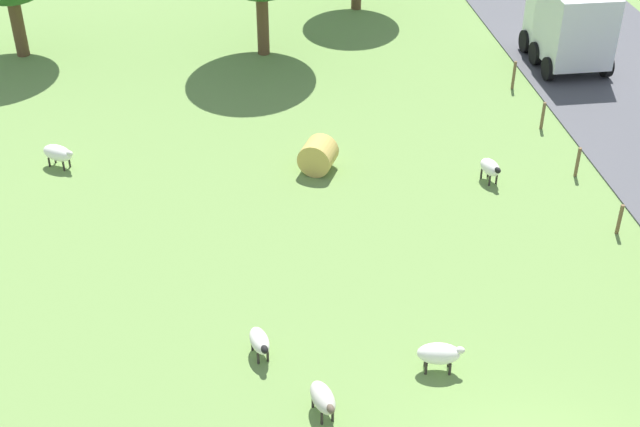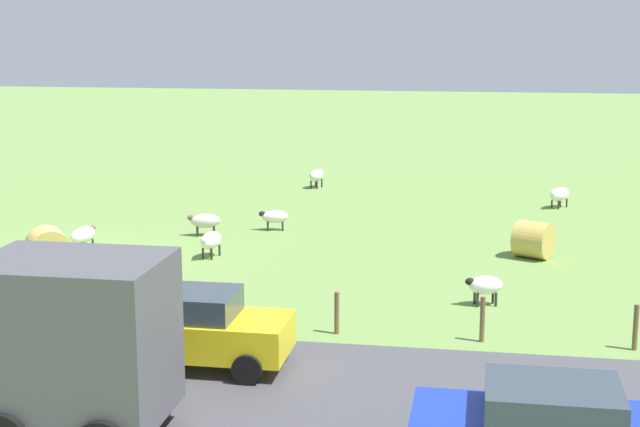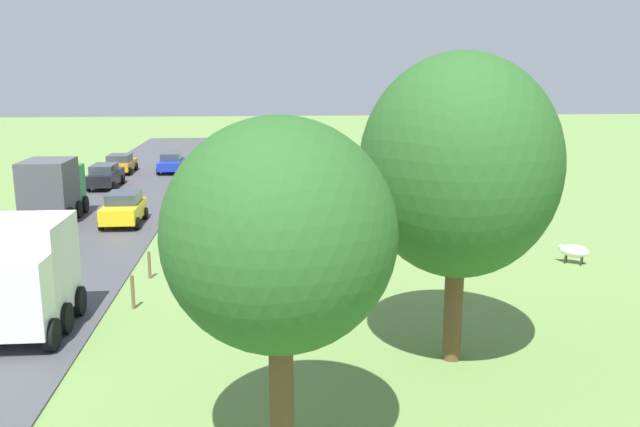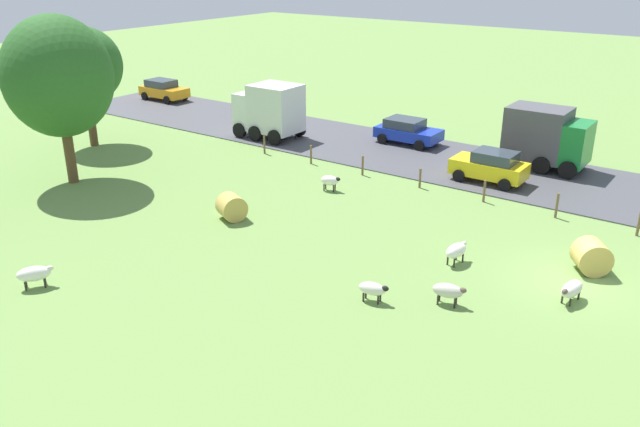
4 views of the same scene
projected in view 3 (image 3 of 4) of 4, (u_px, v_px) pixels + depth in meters
ground_plane at (284, 199)px, 42.80m from camera, size 160.00×160.00×0.00m
road_strip at (113, 201)px, 41.89m from camera, size 8.00×80.00×0.06m
sheep_0 at (385, 206)px, 38.06m from camera, size 0.66×1.13×0.73m
sheep_1 at (542, 202)px, 38.93m from camera, size 1.19×0.76×0.85m
sheep_2 at (308, 190)px, 43.21m from camera, size 1.33×0.73×0.75m
sheep_3 at (231, 241)px, 29.94m from camera, size 0.74×1.08×0.81m
sheep_4 at (356, 198)px, 40.10m from camera, size 0.74×1.22×0.79m
sheep_5 at (574, 251)px, 28.33m from camera, size 1.28×1.12×0.83m
sheep_6 at (306, 202)px, 38.76m from camera, size 1.24×0.72×0.84m
hay_bale_0 at (361, 246)px, 28.95m from camera, size 1.52×1.46×1.19m
hay_bale_1 at (265, 188)px, 42.89m from camera, size 1.63×1.68×1.29m
tree_1 at (459, 167)px, 17.92m from camera, size 5.42×5.42×8.59m
tree_2 at (279, 236)px, 12.82m from camera, size 4.56×4.56×7.27m
fence_post_0 at (198, 180)px, 46.66m from camera, size 0.12×0.12×1.07m
fence_post_1 at (193, 189)px, 43.27m from camera, size 0.12×0.12×1.12m
fence_post_2 at (187, 198)px, 39.88m from camera, size 0.12×0.12×1.20m
fence_post_3 at (180, 211)px, 36.50m from camera, size 0.12×0.12×1.11m
fence_post_4 at (172, 226)px, 33.12m from camera, size 0.12×0.12×1.05m
fence_post_5 at (162, 243)px, 29.73m from camera, size 0.12×0.12×1.10m
fence_post_6 at (149, 265)px, 26.35m from camera, size 0.12×0.12×1.09m
fence_post_7 at (133, 292)px, 22.95m from camera, size 0.12×0.12×1.20m
truck_0 at (22, 276)px, 20.54m from camera, size 2.80×4.13×3.46m
truck_1 at (52, 188)px, 36.28m from camera, size 2.72×4.42×3.34m
car_1 at (105, 175)px, 46.45m from camera, size 1.93×4.60×1.66m
car_2 at (171, 162)px, 53.54m from camera, size 1.92×4.08×1.52m
car_3 at (120, 163)px, 53.04m from camera, size 2.09×4.14×1.51m
car_4 at (124, 208)px, 35.33m from camera, size 2.04×3.83×1.67m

